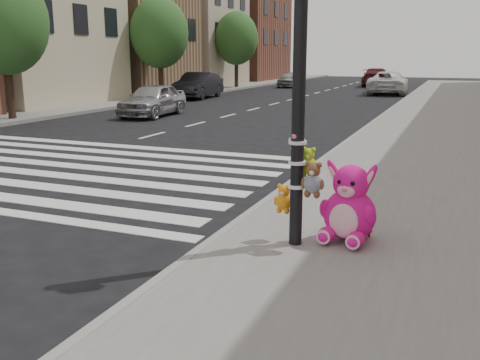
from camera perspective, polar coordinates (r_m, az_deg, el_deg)
The scene contains 18 objects.
ground at distance 6.70m, azimuth -21.17°, elevation -9.44°, with size 120.00×120.00×0.00m, color black.
sidewalk_far at distance 30.36m, azimuth -14.09°, elevation 8.26°, with size 6.00×80.00×0.14m, color slate.
curb_edge at distance 14.89m, azimuth 10.99°, elevation 3.66°, with size 0.12×80.00×0.15m, color gray.
crosswalk at distance 13.32m, azimuth -20.13°, elevation 1.70°, with size 11.00×6.00×0.01m, color silver, non-canonical shape.
bld_far_c at distance 36.37m, azimuth -11.34°, elevation 15.36°, with size 6.00×8.00×8.00m, color #8D6C4B.
bld_far_d at distance 44.22m, azimuth -4.72°, elevation 16.43°, with size 6.00×8.00×10.00m, color tan.
bld_far_e at distance 54.23m, azimuth 0.73°, elevation 15.34°, with size 6.00×10.00×9.00m, color brown.
signal_pole at distance 6.52m, azimuth 6.44°, elevation 6.73°, with size 0.70×0.49×4.00m.
tree_far_a at distance 21.95m, azimuth -23.92°, elevation 15.17°, with size 3.20×3.20×5.44m.
tree_far_b at distance 30.69m, azimuth -8.60°, elevation 15.25°, with size 3.20×3.20×5.44m.
tree_far_c at distance 40.55m, azimuth -0.39°, elevation 14.86°, with size 3.20×3.20×5.44m.
pink_bunny at distance 6.96m, azimuth 11.56°, elevation -2.98°, with size 0.75×0.84×1.05m.
red_teddy at distance 7.24m, azimuth 13.39°, elevation -5.14°, with size 0.14×0.10×0.21m, color #B11135, non-canonical shape.
car_silver_far at distance 22.55m, azimuth -9.29°, elevation 8.45°, with size 1.59×3.96×1.35m, color #A6A5AA.
car_dark_far at distance 31.68m, azimuth -4.47°, elevation 10.04°, with size 1.59×4.56×1.50m, color black.
car_white_near at distance 36.29m, azimuth 15.51°, elevation 9.96°, with size 2.39×5.19×1.44m, color silver.
car_maroon_near at distance 45.07m, azimuth 14.29°, elevation 10.58°, with size 2.03×5.00×1.45m, color #551819.
car_silver_deep at distance 42.82m, azimuth 5.38°, elevation 10.65°, with size 1.45×3.61×1.23m, color #A2A2A7.
Camera 1 is at (4.38, -4.42, 2.48)m, focal length 40.00 mm.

